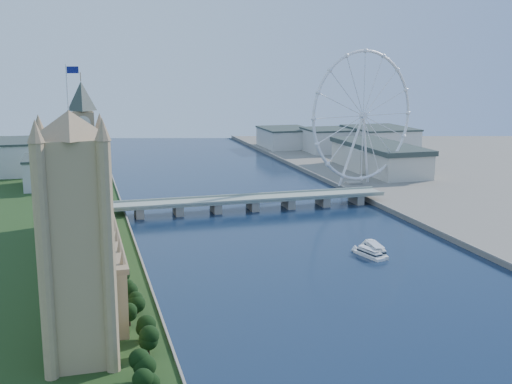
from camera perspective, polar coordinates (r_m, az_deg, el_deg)
name	(u,v)px	position (r m, az deg, el deg)	size (l,w,h in m)	color
tree_row	(141,345)	(256.70, -10.14, -13.27)	(7.43, 167.43, 19.40)	black
victoria_tower	(75,232)	(245.45, -15.76, -3.40)	(28.16, 28.16, 112.00)	tan
parliament_range	(91,242)	(365.87, -14.43, -4.32)	(24.00, 200.00, 70.00)	tan
big_ben	(84,134)	(463.35, -15.08, 4.98)	(20.02, 20.02, 110.00)	tan
westminster_bridge	(252,201)	(512.34, -0.31, -0.84)	(220.00, 22.00, 9.50)	gray
london_eye	(363,116)	(596.13, 9.51, 6.66)	(113.60, 39.12, 124.30)	silver
county_hall	(378,173)	(695.30, 10.82, 1.66)	(54.00, 144.00, 35.00)	beige
city_skyline	(226,147)	(768.79, -2.64, 4.05)	(505.00, 280.00, 32.00)	beige
tour_boat_near	(369,257)	(396.50, 10.03, -5.69)	(6.51, 25.70, 5.64)	white
tour_boat_far	(375,254)	(402.91, 10.52, -5.43)	(7.88, 30.79, 6.81)	silver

